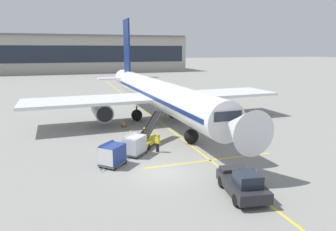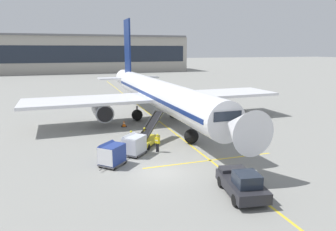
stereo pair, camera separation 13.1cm
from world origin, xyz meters
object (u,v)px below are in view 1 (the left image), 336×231
Objects in this scene: ground_crew_by_carts at (131,138)px; ground_crew_marshaller at (145,135)px; pushback_tug at (243,183)px; baggage_cart_lead at (134,144)px; belt_loader at (147,137)px; ground_crew_by_loader at (158,142)px; safety_cone_engine_keepout at (124,124)px; parked_airplane at (157,94)px; baggage_cart_second at (112,154)px.

ground_crew_by_carts is 1.00× the size of ground_crew_marshaller.
baggage_cart_lead is at bearing 116.92° from pushback_tug.
baggage_cart_lead is at bearing -126.28° from belt_loader.
safety_cone_engine_keepout is (-1.24, 10.54, -0.64)m from ground_crew_by_loader.
safety_cone_engine_keepout is (-4.95, -2.02, -3.27)m from parked_airplane.
baggage_cart_lead is 2.24m from ground_crew_by_loader.
ground_crew_marshaller is at bearing 50.59° from baggage_cart_second.
parked_airplane is 58.55× the size of safety_cone_engine_keepout.
baggage_cart_lead is 1.46× the size of ground_crew_by_carts.
safety_cone_engine_keepout is (3.26, 12.59, -0.64)m from baggage_cart_second.
baggage_cart_second is at bearing -129.41° from ground_crew_marshaller.
parked_airplane is 11.21m from belt_loader.
parked_airplane is 16.96m from baggage_cart_second.
parked_airplane is 12.32m from ground_crew_by_carts.
ground_crew_marshaller is (-3.35, 12.81, 0.17)m from pushback_tug.
parked_airplane is 10.98m from ground_crew_marshaller.
ground_crew_by_loader is (0.36, -2.49, 0.14)m from belt_loader.
parked_airplane is 9.25× the size of pushback_tug.
ground_crew_by_loader is at bearing 105.66° from pushback_tug.
baggage_cart_lead is 3.46× the size of safety_cone_engine_keepout.
ground_crew_by_carts is at bearing 58.72° from baggage_cart_second.
pushback_tug reaches higher than safety_cone_engine_keepout.
ground_crew_marshaller is at bearing 27.54° from ground_crew_by_carts.
belt_loader reaches higher than pushback_tug.
parked_airplane is 24.76× the size of ground_crew_marshaller.
belt_loader is 8.12m from safety_cone_engine_keepout.
ground_crew_by_carts is at bearing 112.03° from pushback_tug.
ground_crew_marshaller is (-0.54, 2.78, 0.00)m from ground_crew_by_loader.
ground_crew_marshaller is (-0.18, 0.29, 0.14)m from belt_loader.
baggage_cart_lead is at bearing -177.96° from ground_crew_by_loader.
parked_airplane is at bearing 73.54° from ground_crew_by_loader.
pushback_tug is at bearing -47.49° from baggage_cart_second.
baggage_cart_lead is at bearing 41.01° from baggage_cart_second.
ground_crew_by_loader is (-2.81, 10.03, 0.17)m from pushback_tug.
parked_airplane is at bearing 60.64° from baggage_cart_second.
parked_airplane is 16.93× the size of baggage_cart_lead.
baggage_cart_second is 3.46× the size of safety_cone_engine_keepout.
belt_loader is 1.95× the size of baggage_cart_second.
pushback_tug is (-0.90, -22.58, -2.80)m from parked_airplane.
belt_loader is 6.74× the size of safety_cone_engine_keepout.
ground_crew_by_loader is at bearing 2.04° from baggage_cart_lead.
parked_airplane is 13.35m from ground_crew_by_loader.
baggage_cart_second reaches higher than ground_crew_marshaller.
ground_crew_by_loader is 2.37× the size of safety_cone_engine_keepout.
belt_loader is at bearing 98.15° from ground_crew_by_loader.
pushback_tug is 10.42m from ground_crew_by_loader.
pushback_tug is 12.97m from ground_crew_by_carts.
belt_loader is 3.19m from baggage_cart_lead.
baggage_cart_second is 4.73m from ground_crew_by_carts.
safety_cone_engine_keepout is (-0.89, 8.05, -0.50)m from belt_loader.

